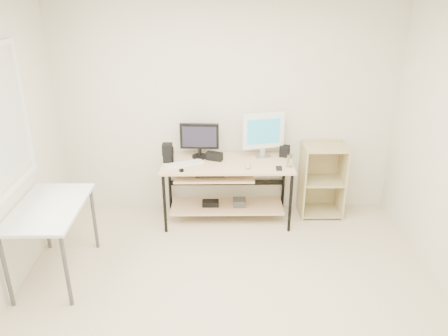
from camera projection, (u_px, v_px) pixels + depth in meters
room at (213, 174)px, 3.32m from camera, size 4.01×4.01×2.62m
desk at (225, 179)px, 5.11m from camera, size 1.50×0.65×0.75m
side_table at (50, 214)px, 4.07m from camera, size 0.60×1.00×0.75m
shelf_unit at (321, 179)px, 5.31m from camera, size 0.50×0.40×0.90m
black_monitor at (199, 138)px, 5.07m from camera, size 0.45×0.19×0.41m
white_imac at (263, 132)px, 5.06m from camera, size 0.50×0.16×0.53m
keyboard at (184, 164)px, 4.96m from camera, size 0.46×0.28×0.02m
mouse at (248, 166)px, 4.86m from camera, size 0.07×0.11×0.04m
center_speaker at (214, 156)px, 5.07m from camera, size 0.21×0.14×0.09m
speaker_left at (168, 152)px, 4.99m from camera, size 0.11×0.11×0.22m
speaker_right at (285, 151)px, 5.17m from camera, size 0.14×0.14×0.13m
audio_controller at (170, 155)px, 5.00m from camera, size 0.09×0.07×0.18m
volume_puck at (181, 170)px, 4.78m from camera, size 0.06×0.06×0.02m
smartphone at (279, 168)px, 4.85m from camera, size 0.08×0.13×0.01m
coaster at (289, 166)px, 4.90m from camera, size 0.10×0.10×0.01m
drinking_glass at (290, 161)px, 4.88m from camera, size 0.08×0.08×0.13m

